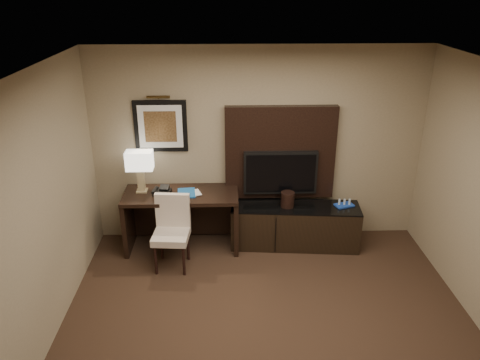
{
  "coord_description": "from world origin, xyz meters",
  "views": [
    {
      "loc": [
        -0.44,
        -3.53,
        3.44
      ],
      "look_at": [
        -0.27,
        1.8,
        1.15
      ],
      "focal_mm": 35.0,
      "sensor_mm": 36.0,
      "label": 1
    }
  ],
  "objects_px": {
    "credenza": "(295,226)",
    "desk_chair": "(171,235)",
    "table_lamp": "(140,170)",
    "tv": "(280,173)",
    "minibar_tray": "(344,203)",
    "desk": "(182,220)",
    "desk_phone": "(162,190)",
    "ice_bucket": "(288,199)"
  },
  "relations": [
    {
      "from": "desk_chair",
      "to": "ice_bucket",
      "type": "height_order",
      "value": "desk_chair"
    },
    {
      "from": "desk_chair",
      "to": "credenza",
      "type": "bearing_deg",
      "value": 21.67
    },
    {
      "from": "desk_phone",
      "to": "credenza",
      "type": "bearing_deg",
      "value": 9.09
    },
    {
      "from": "credenza",
      "to": "desk_phone",
      "type": "bearing_deg",
      "value": -174.57
    },
    {
      "from": "tv",
      "to": "minibar_tray",
      "type": "distance_m",
      "value": 0.96
    },
    {
      "from": "tv",
      "to": "minibar_tray",
      "type": "relative_size",
      "value": 4.01
    },
    {
      "from": "credenza",
      "to": "minibar_tray",
      "type": "bearing_deg",
      "value": 4.25
    },
    {
      "from": "table_lamp",
      "to": "ice_bucket",
      "type": "height_order",
      "value": "table_lamp"
    },
    {
      "from": "desk",
      "to": "table_lamp",
      "type": "height_order",
      "value": "table_lamp"
    },
    {
      "from": "credenza",
      "to": "desk_chair",
      "type": "distance_m",
      "value": 1.73
    },
    {
      "from": "table_lamp",
      "to": "tv",
      "type": "bearing_deg",
      "value": 3.37
    },
    {
      "from": "desk_chair",
      "to": "table_lamp",
      "type": "height_order",
      "value": "table_lamp"
    },
    {
      "from": "desk_phone",
      "to": "ice_bucket",
      "type": "height_order",
      "value": "desk_phone"
    },
    {
      "from": "desk",
      "to": "desk_phone",
      "type": "height_order",
      "value": "desk_phone"
    },
    {
      "from": "desk",
      "to": "credenza",
      "type": "distance_m",
      "value": 1.56
    },
    {
      "from": "credenza",
      "to": "minibar_tray",
      "type": "relative_size",
      "value": 6.99
    },
    {
      "from": "tv",
      "to": "desk_phone",
      "type": "distance_m",
      "value": 1.61
    },
    {
      "from": "desk",
      "to": "desk_phone",
      "type": "relative_size",
      "value": 7.0
    },
    {
      "from": "credenza",
      "to": "table_lamp",
      "type": "xyz_separation_m",
      "value": [
        -2.08,
        0.08,
        0.82
      ]
    },
    {
      "from": "tv",
      "to": "table_lamp",
      "type": "xyz_separation_m",
      "value": [
        -1.87,
        -0.11,
        0.1
      ]
    },
    {
      "from": "desk",
      "to": "credenza",
      "type": "relative_size",
      "value": 0.88
    },
    {
      "from": "minibar_tray",
      "to": "desk",
      "type": "bearing_deg",
      "value": 179.79
    },
    {
      "from": "credenza",
      "to": "desk_chair",
      "type": "height_order",
      "value": "desk_chair"
    },
    {
      "from": "table_lamp",
      "to": "desk",
      "type": "bearing_deg",
      "value": -8.64
    },
    {
      "from": "tv",
      "to": "desk_chair",
      "type": "distance_m",
      "value": 1.7
    },
    {
      "from": "desk",
      "to": "ice_bucket",
      "type": "xyz_separation_m",
      "value": [
        1.44,
        -0.0,
        0.3
      ]
    },
    {
      "from": "credenza",
      "to": "ice_bucket",
      "type": "distance_m",
      "value": 0.42
    },
    {
      "from": "desk",
      "to": "desk_phone",
      "type": "bearing_deg",
      "value": -176.66
    },
    {
      "from": "desk_chair",
      "to": "ice_bucket",
      "type": "relative_size",
      "value": 4.46
    },
    {
      "from": "desk_chair",
      "to": "desk",
      "type": "bearing_deg",
      "value": 83.92
    },
    {
      "from": "desk_chair",
      "to": "ice_bucket",
      "type": "bearing_deg",
      "value": 22.85
    },
    {
      "from": "desk_chair",
      "to": "tv",
      "type": "bearing_deg",
      "value": 30.32
    },
    {
      "from": "table_lamp",
      "to": "minibar_tray",
      "type": "relative_size",
      "value": 2.43
    },
    {
      "from": "tv",
      "to": "desk_phone",
      "type": "height_order",
      "value": "tv"
    },
    {
      "from": "table_lamp",
      "to": "ice_bucket",
      "type": "distance_m",
      "value": 2.01
    },
    {
      "from": "table_lamp",
      "to": "minibar_tray",
      "type": "distance_m",
      "value": 2.78
    },
    {
      "from": "desk_chair",
      "to": "minibar_tray",
      "type": "xyz_separation_m",
      "value": [
        2.31,
        0.49,
        0.18
      ]
    },
    {
      "from": "tv",
      "to": "ice_bucket",
      "type": "xyz_separation_m",
      "value": [
        0.09,
        -0.19,
        -0.32
      ]
    },
    {
      "from": "table_lamp",
      "to": "minibar_tray",
      "type": "height_order",
      "value": "table_lamp"
    },
    {
      "from": "minibar_tray",
      "to": "ice_bucket",
      "type": "bearing_deg",
      "value": 179.42
    },
    {
      "from": "tv",
      "to": "table_lamp",
      "type": "bearing_deg",
      "value": -176.63
    },
    {
      "from": "ice_bucket",
      "to": "minibar_tray",
      "type": "bearing_deg",
      "value": -0.58
    }
  ]
}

